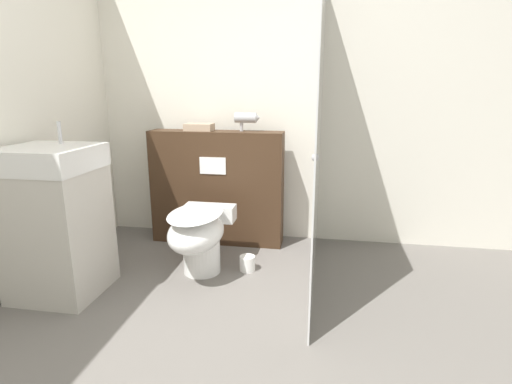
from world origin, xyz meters
The scene contains 8 objects.
wall_back centered at (0.00, 2.14, 1.25)m, with size 8.00×0.06×2.50m.
partition_panel centered at (-0.27, 1.91, 0.49)m, with size 1.14×0.23×0.97m.
shower_glass centered at (0.59, 1.32, 1.04)m, with size 0.04×1.58×2.08m.
toilet centered at (-0.22, 1.24, 0.31)m, with size 0.39×0.70×0.49m.
sink_vanity centered at (-1.04, 0.85, 0.49)m, with size 0.53×0.52×1.11m.
hair_drier centered at (-0.01, 1.94, 1.08)m, with size 0.21×0.08×0.15m.
folded_towel centered at (-0.41, 1.92, 1.00)m, with size 0.23×0.15×0.06m.
spare_toilet_roll centered at (0.10, 1.36, 0.06)m, with size 0.12×0.12×0.11m.
Camera 1 is at (0.63, -1.32, 1.31)m, focal length 28.00 mm.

